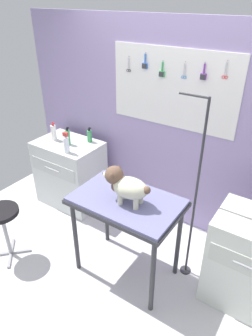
% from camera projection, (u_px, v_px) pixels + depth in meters
% --- Properties ---
extents(ground, '(4.40, 4.00, 0.04)m').
position_uv_depth(ground, '(105.00, 283.00, 3.00)').
color(ground, silver).
extents(rear_wall_panel, '(4.00, 0.11, 2.30)m').
position_uv_depth(rear_wall_panel, '(173.00, 129.00, 3.32)').
color(rear_wall_panel, '#9B89BB').
rests_on(rear_wall_panel, ground).
extents(grooming_table, '(0.98, 0.61, 0.89)m').
position_uv_depth(grooming_table, '(126.00, 208.00, 2.72)').
color(grooming_table, '#2D2D33').
rests_on(grooming_table, ground).
extents(grooming_arm, '(0.30, 0.11, 1.81)m').
position_uv_depth(grooming_arm, '(194.00, 203.00, 2.69)').
color(grooming_arm, '#2D2D33').
rests_on(grooming_arm, ground).
extents(dog, '(0.45, 0.24, 0.32)m').
position_uv_depth(dog, '(125.00, 185.00, 2.55)').
color(dog, beige).
rests_on(dog, grooming_table).
extents(counter_left, '(0.80, 0.58, 0.87)m').
position_uv_depth(counter_left, '(70.00, 173.00, 3.94)').
color(counter_left, silver).
rests_on(counter_left, ground).
extents(cabinet_right, '(0.68, 0.54, 0.89)m').
position_uv_depth(cabinet_right, '(250.00, 262.00, 2.62)').
color(cabinet_right, silver).
rests_on(cabinet_right, ground).
extents(stool, '(0.35, 0.35, 0.59)m').
position_uv_depth(stool, '(2.00, 218.00, 3.06)').
color(stool, '#9E9EA3').
rests_on(stool, ground).
extents(spray_bottle_tall, '(0.06, 0.06, 0.19)m').
position_uv_depth(spray_bottle_tall, '(89.00, 136.00, 3.72)').
color(spray_bottle_tall, '#3B9657').
rests_on(spray_bottle_tall, counter_left).
extents(conditioner_bottle, '(0.06, 0.06, 0.25)m').
position_uv_depth(conditioner_bottle, '(66.00, 144.00, 3.45)').
color(conditioner_bottle, white).
rests_on(conditioner_bottle, counter_left).
extents(shampoo_bottle, '(0.07, 0.07, 0.23)m').
position_uv_depth(shampoo_bottle, '(54.00, 132.00, 3.75)').
color(shampoo_bottle, white).
rests_on(shampoo_bottle, counter_left).
extents(detangler_spray, '(0.06, 0.06, 0.23)m').
position_uv_depth(detangler_spray, '(68.00, 137.00, 3.64)').
color(detangler_spray, '#43A15E').
rests_on(detangler_spray, counter_left).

